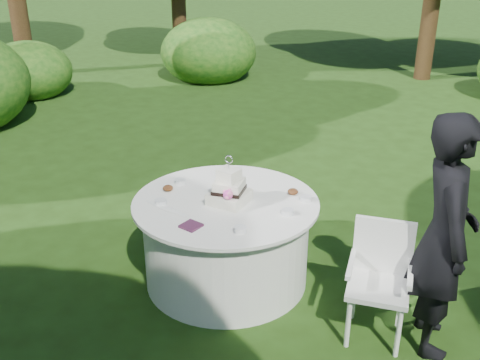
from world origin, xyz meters
name	(u,v)px	position (x,y,z in m)	size (l,w,h in m)	color
ground	(227,279)	(0.00, 0.00, 0.00)	(80.00, 80.00, 0.00)	#1E370F
napkins	(191,226)	(0.07, -0.51, 0.78)	(0.14, 0.14, 0.02)	#451D38
feather_plume	(167,209)	(-0.28, -0.41, 0.78)	(0.48, 0.07, 0.01)	white
guest	(444,236)	(1.71, 0.28, 0.89)	(0.65, 0.43, 1.79)	black
table	(226,241)	(0.00, 0.00, 0.39)	(1.56, 1.56, 0.77)	silver
cake	(229,190)	(0.04, -0.01, 0.88)	(0.33, 0.33, 0.42)	white
chair	(380,272)	(1.34, 0.15, 0.52)	(0.56, 0.56, 0.90)	silver
votives	(234,204)	(0.11, -0.03, 0.79)	(1.18, 0.88, 0.04)	silver
petal_cups	(230,190)	(-0.07, 0.15, 0.79)	(0.99, 0.68, 0.05)	#562D16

